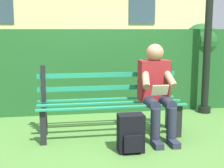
{
  "coord_description": "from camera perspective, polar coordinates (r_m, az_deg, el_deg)",
  "views": [
    {
      "loc": [
        0.63,
        3.85,
        1.35
      ],
      "look_at": [
        0.0,
        0.1,
        0.69
      ],
      "focal_mm": 50.86,
      "sensor_mm": 36.0,
      "label": 1
    }
  ],
  "objects": [
    {
      "name": "backpack",
      "position": [
        3.56,
        3.39,
        -8.87
      ],
      "size": [
        0.29,
        0.26,
        0.43
      ],
      "color": "black",
      "rests_on": "ground"
    },
    {
      "name": "person_seated",
      "position": [
        4.0,
        8.01,
        -0.79
      ],
      "size": [
        0.44,
        0.73,
        1.17
      ],
      "color": "maroon",
      "rests_on": "ground"
    },
    {
      "name": "park_bench",
      "position": [
        4.08,
        -0.41,
        -3.16
      ],
      "size": [
        1.83,
        0.53,
        0.9
      ],
      "color": "black",
      "rests_on": "ground"
    },
    {
      "name": "ground",
      "position": [
        4.13,
        -0.23,
        -9.25
      ],
      "size": [
        60.0,
        60.0,
        0.0
      ],
      "primitive_type": "plane",
      "color": "#477533"
    },
    {
      "name": "hedge_backdrop",
      "position": [
        5.42,
        0.69,
        3.03
      ],
      "size": [
        5.05,
        0.74,
        1.45
      ],
      "color": "#1E5123",
      "rests_on": "ground"
    }
  ]
}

